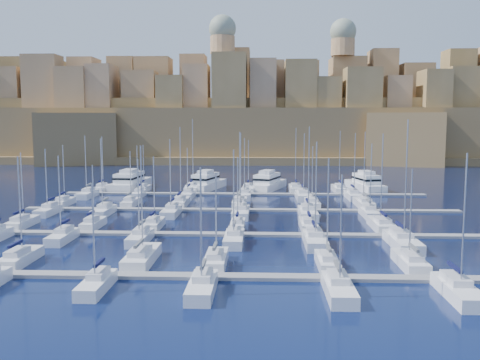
{
  "coord_description": "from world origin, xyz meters",
  "views": [
    {
      "loc": [
        4.05,
        -91.91,
        17.74
      ],
      "look_at": [
        0.09,
        6.0,
        6.48
      ],
      "focal_mm": 40.0,
      "sensor_mm": 36.0,
      "label": 1
    }
  ],
  "objects_px": {
    "sailboat_2": "(142,257)",
    "sailboat_4": "(327,262)",
    "motor_yacht_c": "(268,183)",
    "motor_yacht_b": "(206,183)",
    "motor_yacht_a": "(130,182)",
    "motor_yacht_d": "(365,183)"
  },
  "relations": [
    {
      "from": "motor_yacht_a",
      "to": "motor_yacht_c",
      "type": "height_order",
      "value": "same"
    },
    {
      "from": "motor_yacht_b",
      "to": "motor_yacht_d",
      "type": "bearing_deg",
      "value": -0.2
    },
    {
      "from": "sailboat_4",
      "to": "motor_yacht_a",
      "type": "distance_m",
      "value": 83.14
    },
    {
      "from": "sailboat_2",
      "to": "motor_yacht_b",
      "type": "relative_size",
      "value": 0.87
    },
    {
      "from": "sailboat_4",
      "to": "motor_yacht_b",
      "type": "distance_m",
      "value": 73.81
    },
    {
      "from": "motor_yacht_c",
      "to": "motor_yacht_b",
      "type": "bearing_deg",
      "value": -179.62
    },
    {
      "from": "sailboat_2",
      "to": "motor_yacht_b",
      "type": "xyz_separation_m",
      "value": [
        0.83,
        69.36,
        0.97
      ]
    },
    {
      "from": "sailboat_2",
      "to": "motor_yacht_d",
      "type": "xyz_separation_m",
      "value": [
        40.63,
        69.22,
        0.97
      ]
    },
    {
      "from": "sailboat_2",
      "to": "sailboat_4",
      "type": "height_order",
      "value": "sailboat_2"
    },
    {
      "from": "motor_yacht_a",
      "to": "sailboat_2",
      "type": "bearing_deg",
      "value": -75.03
    },
    {
      "from": "motor_yacht_c",
      "to": "sailboat_4",
      "type": "bearing_deg",
      "value": -84.83
    },
    {
      "from": "motor_yacht_a",
      "to": "motor_yacht_c",
      "type": "bearing_deg",
      "value": -2.23
    },
    {
      "from": "sailboat_2",
      "to": "sailboat_4",
      "type": "distance_m",
      "value": 22.7
    },
    {
      "from": "motor_yacht_c",
      "to": "motor_yacht_d",
      "type": "bearing_deg",
      "value": -0.56
    },
    {
      "from": "motor_yacht_c",
      "to": "motor_yacht_d",
      "type": "relative_size",
      "value": 1.03
    },
    {
      "from": "sailboat_2",
      "to": "sailboat_4",
      "type": "relative_size",
      "value": 1.1
    },
    {
      "from": "motor_yacht_c",
      "to": "sailboat_2",
      "type": "bearing_deg",
      "value": -103.2
    },
    {
      "from": "motor_yacht_a",
      "to": "motor_yacht_d",
      "type": "height_order",
      "value": "same"
    },
    {
      "from": "sailboat_4",
      "to": "motor_yacht_b",
      "type": "bearing_deg",
      "value": 107.22
    },
    {
      "from": "sailboat_2",
      "to": "motor_yacht_c",
      "type": "xyz_separation_m",
      "value": [
        16.29,
        69.46,
        0.97
      ]
    },
    {
      "from": "sailboat_2",
      "to": "motor_yacht_a",
      "type": "xyz_separation_m",
      "value": [
        -18.94,
        70.83,
        0.97
      ]
    },
    {
      "from": "sailboat_4",
      "to": "motor_yacht_c",
      "type": "bearing_deg",
      "value": 95.17
    }
  ]
}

